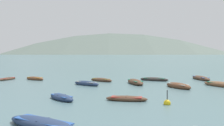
# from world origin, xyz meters

# --- Properties ---
(ground_plane) EXTENTS (6000.00, 6000.00, 0.00)m
(ground_plane) POSITION_xyz_m (0.00, 1500.00, 0.00)
(ground_plane) COLOR slate
(mountain_1) EXTENTS (1072.85, 1072.85, 319.70)m
(mountain_1) POSITION_xyz_m (-986.04, 2046.56, 159.85)
(mountain_1) COLOR #4C5B56
(mountain_1) RESTS_ON ground
(mountain_2) EXTENTS (1741.43, 1741.43, 493.45)m
(mountain_2) POSITION_xyz_m (-42.42, 1714.39, 246.72)
(mountain_2) COLOR slate
(mountain_2) RESTS_ON ground
(mountain_3) EXTENTS (2103.44, 2103.44, 566.44)m
(mountain_3) POSITION_xyz_m (770.12, 1980.09, 283.22)
(mountain_3) COLOR slate
(mountain_3) RESTS_ON ground
(rowboat_0) EXTENTS (3.51, 2.97, 0.61)m
(rowboat_0) POSITION_xyz_m (-2.77, 22.75, 0.19)
(rowboat_0) COLOR navy
(rowboat_0) RESTS_ON ground
(rowboat_1) EXTENTS (3.27, 1.45, 0.46)m
(rowboat_1) POSITION_xyz_m (1.50, 13.85, 0.15)
(rowboat_1) COLOR #4C3323
(rowboat_1) RESTS_ON ground
(rowboat_2) EXTENTS (4.46, 3.28, 0.60)m
(rowboat_2) POSITION_xyz_m (-2.65, 6.94, 0.19)
(rowboat_2) COLOR navy
(rowboat_2) RESTS_ON ground
(rowboat_3) EXTENTS (3.37, 4.49, 0.65)m
(rowboat_3) POSITION_xyz_m (11.94, 22.05, 0.20)
(rowboat_3) COLOR brown
(rowboat_3) RESTS_ON ground
(rowboat_4) EXTENTS (2.64, 3.58, 0.69)m
(rowboat_4) POSITION_xyz_m (7.03, 20.84, 0.21)
(rowboat_4) COLOR brown
(rowboat_4) RESTS_ON ground
(rowboat_6) EXTENTS (2.31, 4.42, 0.70)m
(rowboat_6) POSITION_xyz_m (2.78, 24.06, 0.22)
(rowboat_6) COLOR #4C3323
(rowboat_6) RESTS_ON ground
(rowboat_7) EXTENTS (1.52, 3.18, 0.42)m
(rowboat_7) POSITION_xyz_m (-14.20, 27.95, 0.13)
(rowboat_7) COLOR #4C3323
(rowboat_7) RESTS_ON ground
(rowboat_8) EXTENTS (1.84, 4.63, 0.66)m
(rowboat_8) POSITION_xyz_m (12.00, 28.97, 0.21)
(rowboat_8) COLOR #4C3323
(rowboat_8) RESTS_ON ground
(rowboat_10) EXTENTS (3.28, 2.55, 0.56)m
(rowboat_10) POSITION_xyz_m (-10.51, 28.02, 0.18)
(rowboat_10) COLOR brown
(rowboat_10) RESTS_ON ground
(rowboat_11) EXTENTS (3.35, 2.87, 0.55)m
(rowboat_11) POSITION_xyz_m (-1.40, 26.61, 0.17)
(rowboat_11) COLOR #4C3323
(rowboat_11) RESTS_ON ground
(rowboat_12) EXTENTS (3.87, 2.37, 0.56)m
(rowboat_12) POSITION_xyz_m (5.48, 27.55, 0.18)
(rowboat_12) COLOR #2D2826
(rowboat_12) RESTS_ON ground
(rowboat_13) EXTENTS (2.82, 2.99, 0.54)m
(rowboat_13) POSITION_xyz_m (-3.49, 14.07, 0.17)
(rowboat_13) COLOR navy
(rowboat_13) RESTS_ON ground
(mooring_buoy) EXTENTS (0.50, 0.50, 1.16)m
(mooring_buoy) POSITION_xyz_m (4.28, 12.53, 0.11)
(mooring_buoy) COLOR yellow
(mooring_buoy) RESTS_ON ground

